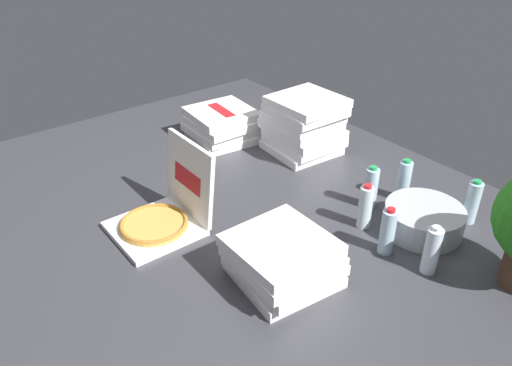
{
  "coord_description": "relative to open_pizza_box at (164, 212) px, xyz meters",
  "views": [
    {
      "loc": [
        1.54,
        -1.15,
        1.36
      ],
      "look_at": [
        -0.06,
        0.1,
        0.14
      ],
      "focal_mm": 34.88,
      "sensor_mm": 36.0,
      "label": 1
    }
  ],
  "objects": [
    {
      "name": "ground_plane",
      "position": [
        0.19,
        0.33,
        -0.09
      ],
      "size": [
        3.2,
        2.4,
        0.02
      ],
      "primitive_type": "cube",
      "color": "#38383D"
    },
    {
      "name": "open_pizza_box",
      "position": [
        0.0,
        0.0,
        0.0
      ],
      "size": [
        0.36,
        0.41,
        0.39
      ],
      "color": "white",
      "rests_on": "ground_plane"
    },
    {
      "name": "pizza_stack_left_far",
      "position": [
        -0.17,
        1.02,
        0.09
      ],
      "size": [
        0.39,
        0.39,
        0.33
      ],
      "color": "white",
      "rests_on": "ground_plane"
    },
    {
      "name": "pizza_stack_center_far",
      "position": [
        0.6,
        0.19,
        0.02
      ],
      "size": [
        0.4,
        0.4,
        0.19
      ],
      "color": "white",
      "rests_on": "ground_plane"
    },
    {
      "name": "pizza_stack_center_near",
      "position": [
        -0.59,
        0.73,
        0.02
      ],
      "size": [
        0.41,
        0.41,
        0.19
      ],
      "color": "white",
      "rests_on": "ground_plane"
    },
    {
      "name": "ice_bucket",
      "position": [
        0.75,
        0.91,
        -0.02
      ],
      "size": [
        0.35,
        0.35,
        0.12
      ],
      "primitive_type": "cylinder",
      "color": "#B7BABF",
      "rests_on": "ground_plane"
    },
    {
      "name": "water_bottle_0",
      "position": [
        0.47,
        0.87,
        0.03
      ],
      "size": [
        0.06,
        0.06,
        0.22
      ],
      "color": "silver",
      "rests_on": "ground_plane"
    },
    {
      "name": "water_bottle_1",
      "position": [
        0.56,
        0.72,
        0.03
      ],
      "size": [
        0.06,
        0.06,
        0.22
      ],
      "color": "white",
      "rests_on": "ground_plane"
    },
    {
      "name": "water_bottle_2",
      "position": [
        0.93,
        0.69,
        0.03
      ],
      "size": [
        0.06,
        0.06,
        0.22
      ],
      "color": "white",
      "rests_on": "ground_plane"
    },
    {
      "name": "water_bottle_3",
      "position": [
        0.84,
        1.14,
        0.03
      ],
      "size": [
        0.06,
        0.06,
        0.22
      ],
      "color": "silver",
      "rests_on": "ground_plane"
    },
    {
      "name": "water_bottle_4",
      "position": [
        0.52,
        1.05,
        0.03
      ],
      "size": [
        0.06,
        0.06,
        0.22
      ],
      "color": "silver",
      "rests_on": "ground_plane"
    },
    {
      "name": "water_bottle_5",
      "position": [
        0.74,
        0.65,
        0.03
      ],
      "size": [
        0.06,
        0.06,
        0.22
      ],
      "color": "silver",
      "rests_on": "ground_plane"
    }
  ]
}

